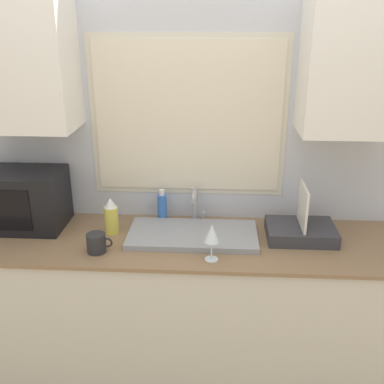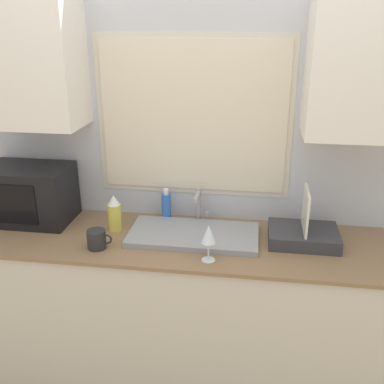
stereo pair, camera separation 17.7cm
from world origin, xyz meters
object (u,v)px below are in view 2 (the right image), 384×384
at_px(dish_rack, 303,234).
at_px(mug_near_sink, 97,239).
at_px(spray_bottle, 114,213).
at_px(soap_bottle, 166,206).
at_px(faucet, 199,204).
at_px(microwave, 29,194).
at_px(wine_glass, 209,235).

bearing_deg(dish_rack, mug_near_sink, -168.22).
distance_m(spray_bottle, soap_bottle, 0.30).
relative_size(faucet, mug_near_sink, 1.55).
distance_m(microwave, wine_glass, 1.10).
xyz_separation_m(faucet, spray_bottle, (-0.44, -0.15, -0.02)).
bearing_deg(soap_bottle, wine_glass, -55.77).
relative_size(dish_rack, mug_near_sink, 2.74).
height_order(dish_rack, spray_bottle, dish_rack).
relative_size(soap_bottle, wine_glass, 1.02).
bearing_deg(dish_rack, soap_bottle, 167.55).
bearing_deg(dish_rack, spray_bottle, -179.89).
xyz_separation_m(spray_bottle, wine_glass, (0.54, -0.26, 0.04)).
height_order(dish_rack, wine_glass, dish_rack).
height_order(faucet, soap_bottle, faucet).
distance_m(dish_rack, spray_bottle, 1.01).
height_order(microwave, mug_near_sink, microwave).
bearing_deg(soap_bottle, mug_near_sink, -126.24).
bearing_deg(dish_rack, wine_glass, -150.88).
relative_size(faucet, dish_rack, 0.57).
relative_size(faucet, soap_bottle, 1.05).
height_order(microwave, dish_rack, microwave).
bearing_deg(mug_near_sink, spray_bottle, 82.77).
relative_size(dish_rack, wine_glass, 1.89).
xyz_separation_m(faucet, dish_rack, (0.56, -0.15, -0.07)).
xyz_separation_m(faucet, mug_near_sink, (-0.47, -0.36, -0.07)).
distance_m(microwave, dish_rack, 1.52).
distance_m(faucet, mug_near_sink, 0.60).
bearing_deg(spray_bottle, faucet, 18.65).
xyz_separation_m(microwave, wine_glass, (1.05, -0.31, -0.02)).
bearing_deg(soap_bottle, faucet, -5.70).
distance_m(microwave, spray_bottle, 0.52).
relative_size(faucet, microwave, 0.43).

